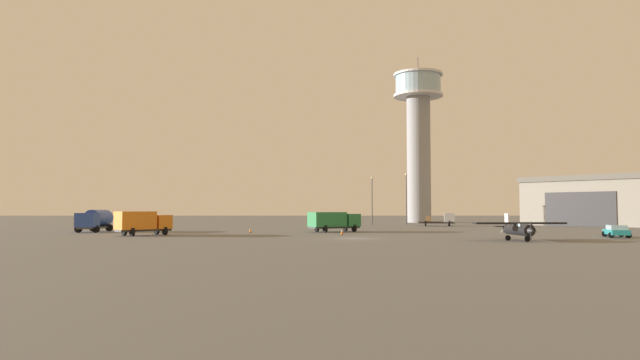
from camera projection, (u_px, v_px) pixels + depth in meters
ground_plane at (354, 238)px, 58.86m from camera, size 400.00×400.00×0.00m
control_tower at (418, 128)px, 128.64m from camera, size 11.44×11.44×38.92m
hangar at (597, 201)px, 105.32m from camera, size 28.37×28.74×9.32m
airplane_black at (518, 228)px, 54.63m from camera, size 9.01×7.09×2.67m
truck_box_orange at (142, 222)px, 65.16m from camera, size 6.19×6.06×2.85m
truck_box_green at (334, 221)px, 75.32m from camera, size 7.44×5.67×2.71m
truck_flatbed_silver at (442, 220)px, 100.73m from camera, size 6.84×3.96×2.36m
truck_fuel_tanker_blue at (95, 220)px, 75.28m from camera, size 3.34×7.20×3.04m
car_teal at (616, 231)px, 60.60m from camera, size 3.02×4.69×1.37m
light_post_west at (406, 194)px, 111.63m from camera, size 0.44×0.44×10.42m
light_post_east at (372, 196)px, 106.98m from camera, size 0.44×0.44×9.43m
traffic_cone_near_left at (250, 230)px, 73.41m from camera, size 0.36×0.36×0.60m
traffic_cone_near_right at (342, 232)px, 67.06m from camera, size 0.36×0.36×0.69m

